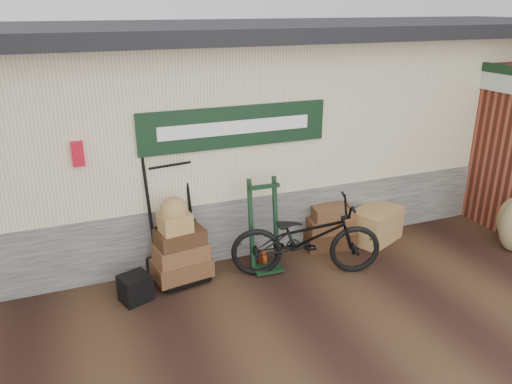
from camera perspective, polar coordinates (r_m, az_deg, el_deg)
ground at (r=6.68m, az=3.19°, el=-10.69°), size 80.00×80.00×0.00m
station_building at (r=8.46m, az=-4.53°, el=7.94°), size 14.40×4.10×3.20m
brick_outbuilding at (r=9.81m, az=26.00°, el=5.80°), size 1.71×4.51×2.62m
porter_trolley at (r=6.62m, az=-9.45°, el=-2.53°), size 0.99×0.80×1.79m
green_barrow at (r=6.82m, az=0.98°, el=-3.83°), size 0.48×0.42×1.29m
suitcase_stack at (r=7.63m, az=8.39°, el=-3.89°), size 0.81×0.59×0.66m
wicker_hamper at (r=7.98m, az=13.51°, el=-3.64°), size 0.95×0.81×0.53m
black_trunk at (r=6.47m, az=-13.65°, el=-10.61°), size 0.43×0.40×0.35m
bicycle at (r=6.73m, az=5.77°, el=-4.77°), size 1.30×2.15×1.18m
burlap_sack_left at (r=8.68m, az=27.17°, el=-2.76°), size 0.50×0.44×0.71m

